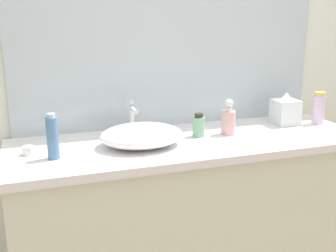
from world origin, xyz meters
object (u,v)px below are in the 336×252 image
(soap_dispenser, at_px, (228,120))
(tissue_box, at_px, (285,111))
(lotion_bottle, at_px, (319,108))
(spray_can, at_px, (53,137))
(candle_jar, at_px, (28,150))
(perfume_bottle, at_px, (199,126))
(sink_basin, at_px, (142,135))

(soap_dispenser, distance_m, tissue_box, 0.39)
(lotion_bottle, xyz_separation_m, tissue_box, (-0.17, 0.05, -0.01))
(spray_can, relative_size, candle_jar, 3.86)
(perfume_bottle, bearing_deg, candle_jar, -178.47)
(tissue_box, relative_size, candle_jar, 3.54)
(tissue_box, bearing_deg, sink_basin, -171.76)
(spray_can, bearing_deg, perfume_bottle, 8.83)
(soap_dispenser, xyz_separation_m, lotion_bottle, (0.55, 0.03, 0.01))
(perfume_bottle, xyz_separation_m, candle_jar, (-0.78, -0.02, -0.03))
(soap_dispenser, bearing_deg, sink_basin, -175.07)
(lotion_bottle, xyz_separation_m, perfume_bottle, (-0.70, -0.01, -0.03))
(sink_basin, xyz_separation_m, spray_can, (-0.38, -0.05, 0.04))
(sink_basin, height_order, perfume_bottle, perfume_bottle)
(soap_dispenser, distance_m, perfume_bottle, 0.15)
(soap_dispenser, height_order, lotion_bottle, soap_dispenser)
(soap_dispenser, bearing_deg, perfume_bottle, 174.21)
(sink_basin, relative_size, candle_jar, 7.64)
(spray_can, distance_m, candle_jar, 0.15)
(lotion_bottle, xyz_separation_m, spray_can, (-1.38, -0.12, 0.00))
(perfume_bottle, distance_m, tissue_box, 0.53)
(spray_can, height_order, tissue_box, spray_can)
(soap_dispenser, relative_size, tissue_box, 1.02)
(candle_jar, bearing_deg, soap_dispenser, 0.34)
(sink_basin, distance_m, spray_can, 0.39)
(soap_dispenser, distance_m, spray_can, 0.84)
(spray_can, bearing_deg, soap_dispenser, 6.21)
(candle_jar, bearing_deg, perfume_bottle, 1.53)
(tissue_box, height_order, candle_jar, tissue_box)
(candle_jar, bearing_deg, tissue_box, 3.79)
(tissue_box, bearing_deg, lotion_bottle, -16.60)
(soap_dispenser, distance_m, lotion_bottle, 0.55)
(lotion_bottle, bearing_deg, soap_dispenser, -176.93)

